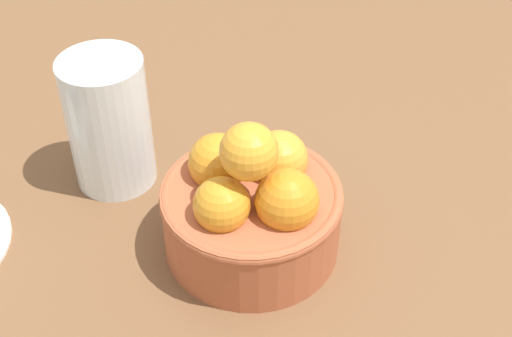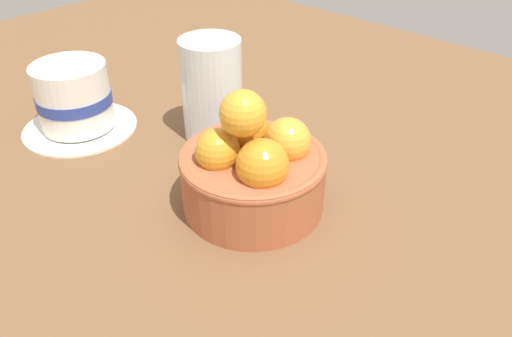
# 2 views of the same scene
# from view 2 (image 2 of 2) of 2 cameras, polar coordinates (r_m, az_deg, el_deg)

# --- Properties ---
(ground_plane) EXTENTS (1.48, 1.12, 0.05)m
(ground_plane) POSITION_cam_2_polar(r_m,az_deg,el_deg) (0.52, -0.30, -5.98)
(ground_plane) COLOR brown
(terracotta_bowl) EXTENTS (0.14, 0.14, 0.13)m
(terracotta_bowl) POSITION_cam_2_polar(r_m,az_deg,el_deg) (0.48, -0.33, 0.02)
(terracotta_bowl) COLOR #AD5938
(terracotta_bowl) RESTS_ON ground_plane
(coffee_cup) EXTENTS (0.14, 0.14, 0.08)m
(coffee_cup) POSITION_cam_2_polar(r_m,az_deg,el_deg) (0.65, -19.56, 7.15)
(coffee_cup) COLOR white
(coffee_cup) RESTS_ON ground_plane
(water_glass) EXTENTS (0.07, 0.07, 0.12)m
(water_glass) POSITION_cam_2_polar(r_m,az_deg,el_deg) (0.60, -4.94, 8.77)
(water_glass) COLOR silver
(water_glass) RESTS_ON ground_plane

